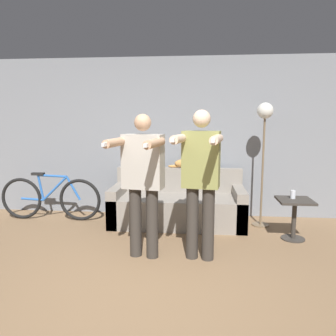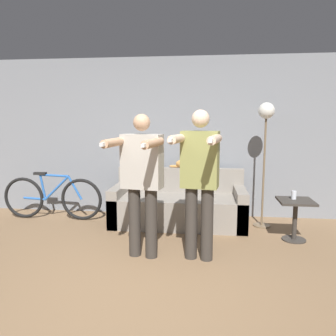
# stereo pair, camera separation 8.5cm
# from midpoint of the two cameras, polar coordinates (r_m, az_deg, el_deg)

# --- Properties ---
(ground_plane) EXTENTS (16.00, 16.00, 0.00)m
(ground_plane) POSITION_cam_midpoint_polar(r_m,az_deg,el_deg) (3.09, -7.62, -22.72)
(ground_plane) COLOR #846647
(wall_back) EXTENTS (10.00, 0.05, 2.60)m
(wall_back) POSITION_cam_midpoint_polar(r_m,az_deg,el_deg) (5.47, -1.13, 5.33)
(wall_back) COLOR gray
(wall_back) RESTS_ON ground_plane
(couch) EXTENTS (2.01, 0.86, 0.82)m
(couch) POSITION_cam_midpoint_polar(r_m,az_deg,el_deg) (5.08, 1.21, -6.64)
(couch) COLOR gray
(couch) RESTS_ON ground_plane
(person_left) EXTENTS (0.60, 0.74, 1.66)m
(person_left) POSITION_cam_midpoint_polar(r_m,az_deg,el_deg) (3.72, -5.08, -1.43)
(person_left) COLOR #38332D
(person_left) RESTS_ON ground_plane
(person_right) EXTENTS (0.55, 0.73, 1.70)m
(person_right) POSITION_cam_midpoint_polar(r_m,az_deg,el_deg) (3.65, 5.02, -1.33)
(person_right) COLOR #38332D
(person_right) RESTS_ON ground_plane
(cat) EXTENTS (0.50, 0.13, 0.19)m
(cat) POSITION_cam_midpoint_polar(r_m,az_deg,el_deg) (5.27, 2.89, 0.89)
(cat) COLOR tan
(cat) RESTS_ON couch
(floor_lamp) EXTENTS (0.25, 0.25, 1.84)m
(floor_lamp) POSITION_cam_midpoint_polar(r_m,az_deg,el_deg) (4.99, 15.98, 7.01)
(floor_lamp) COLOR #756047
(floor_lamp) RESTS_ON ground_plane
(side_table) EXTENTS (0.44, 0.44, 0.55)m
(side_table) POSITION_cam_midpoint_polar(r_m,az_deg,el_deg) (4.69, 20.67, -7.00)
(side_table) COLOR #38332D
(side_table) RESTS_ON ground_plane
(cup) EXTENTS (0.07, 0.07, 0.11)m
(cup) POSITION_cam_midpoint_polar(r_m,az_deg,el_deg) (4.68, 20.44, -4.34)
(cup) COLOR silver
(cup) RESTS_ON side_table
(bicycle) EXTENTS (1.65, 0.07, 0.76)m
(bicycle) POSITION_cam_midpoint_polar(r_m,az_deg,el_deg) (5.59, -20.21, -4.95)
(bicycle) COLOR black
(bicycle) RESTS_ON ground_plane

